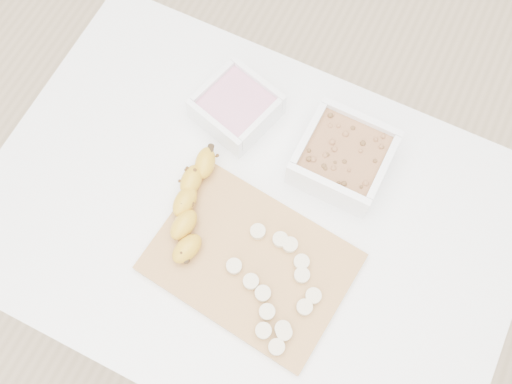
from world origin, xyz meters
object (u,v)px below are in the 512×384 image
at_px(table, 250,231).
at_px(banana, 192,207).
at_px(bowl_granola, 343,157).
at_px(bowl_yogurt, 237,107).
at_px(cutting_board, 251,262).

distance_m(table, banana, 0.17).
height_order(bowl_granola, banana, bowl_granola).
bearing_deg(bowl_yogurt, table, -57.27).
bearing_deg(banana, bowl_yogurt, 89.69).
bearing_deg(table, cutting_board, -61.33).
xyz_separation_m(table, cutting_board, (0.04, -0.08, 0.10)).
distance_m(bowl_yogurt, cutting_board, 0.31).
distance_m(bowl_yogurt, banana, 0.22).
height_order(bowl_yogurt, cutting_board, bowl_yogurt).
height_order(table, banana, banana).
xyz_separation_m(table, bowl_granola, (0.11, 0.17, 0.13)).
xyz_separation_m(bowl_granola, banana, (-0.21, -0.21, -0.01)).
bearing_deg(bowl_granola, table, -123.45).
bearing_deg(banana, cutting_board, -20.97).
height_order(bowl_yogurt, bowl_granola, bowl_granola).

